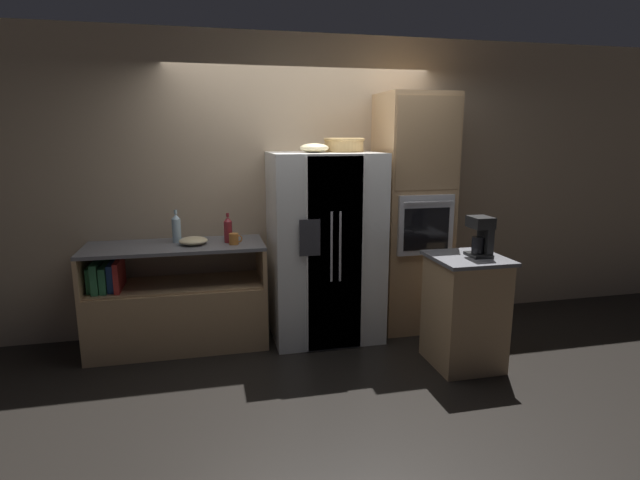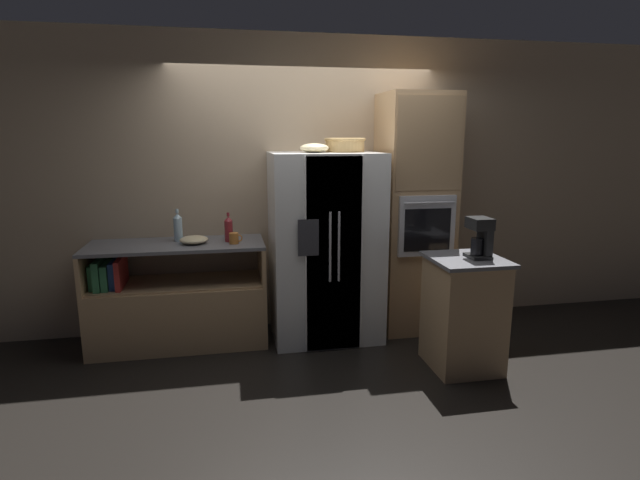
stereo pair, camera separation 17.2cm
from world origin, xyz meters
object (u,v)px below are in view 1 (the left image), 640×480
(refrigerator, at_px, (325,247))
(fruit_bowl, at_px, (314,148))
(wall_oven, at_px, (412,214))
(coffee_maker, at_px, (482,234))
(bottle_tall, at_px, (228,229))
(mixing_bowl, at_px, (193,241))
(wicker_basket, at_px, (344,144))
(mug, at_px, (234,239))
(bottle_short, at_px, (176,228))

(refrigerator, xyz_separation_m, fruit_bowl, (-0.11, -0.04, 0.90))
(wall_oven, distance_m, coffee_maker, 0.96)
(refrigerator, bearing_deg, bottle_tall, 176.13)
(mixing_bowl, distance_m, coffee_maker, 2.43)
(refrigerator, height_order, mixing_bowl, refrigerator)
(wall_oven, distance_m, fruit_bowl, 1.18)
(refrigerator, height_order, bottle_tall, refrigerator)
(refrigerator, distance_m, wicker_basket, 0.95)
(wall_oven, bearing_deg, mug, -176.44)
(bottle_short, height_order, mixing_bowl, bottle_short)
(bottle_tall, bearing_deg, refrigerator, -3.87)
(refrigerator, xyz_separation_m, coffee_maker, (1.07, -0.88, 0.24))
(refrigerator, bearing_deg, wicker_basket, 18.68)
(wall_oven, height_order, fruit_bowl, wall_oven)
(mug, relative_size, mixing_bowl, 0.47)
(fruit_bowl, height_order, coffee_maker, fruit_bowl)
(wall_oven, bearing_deg, bottle_tall, -179.73)
(fruit_bowl, distance_m, mixing_bowl, 1.34)
(refrigerator, height_order, coffee_maker, refrigerator)
(wicker_basket, xyz_separation_m, coffee_maker, (0.88, -0.94, -0.69))
(mug, bearing_deg, wicker_basket, 5.80)
(bottle_short, bearing_deg, wicker_basket, -4.06)
(wicker_basket, bearing_deg, coffee_maker, -46.88)
(wall_oven, bearing_deg, bottle_short, 177.28)
(refrigerator, height_order, fruit_bowl, fruit_bowl)
(bottle_tall, bearing_deg, wicker_basket, 0.31)
(bottle_tall, distance_m, bottle_short, 0.46)
(bottle_short, distance_m, mug, 0.54)
(wicker_basket, distance_m, mug, 1.31)
(refrigerator, xyz_separation_m, mug, (-0.83, -0.04, 0.12))
(mug, xyz_separation_m, coffee_maker, (1.90, -0.84, 0.12))
(mixing_bowl, height_order, coffee_maker, coffee_maker)
(wall_oven, xyz_separation_m, fruit_bowl, (-0.99, -0.11, 0.63))
(coffee_maker, bearing_deg, bottle_short, 156.36)
(fruit_bowl, height_order, bottle_short, fruit_bowl)
(mixing_bowl, bearing_deg, wicker_basket, 1.19)
(wicker_basket, bearing_deg, fruit_bowl, -161.01)
(mixing_bowl, bearing_deg, bottle_short, 136.51)
(coffee_maker, bearing_deg, bottle_tall, 154.34)
(bottle_tall, xyz_separation_m, mug, (0.04, -0.10, -0.07))
(mug, height_order, mixing_bowl, mug)
(wicker_basket, bearing_deg, bottle_short, 175.94)
(wall_oven, distance_m, mixing_bowl, 2.07)
(wicker_basket, distance_m, mixing_bowl, 1.60)
(wicker_basket, bearing_deg, mug, -174.20)
(fruit_bowl, bearing_deg, mug, -179.98)
(bottle_short, bearing_deg, wall_oven, -2.72)
(coffee_maker, bearing_deg, refrigerator, 140.76)
(refrigerator, bearing_deg, coffee_maker, -39.24)
(fruit_bowl, height_order, mug, fruit_bowl)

